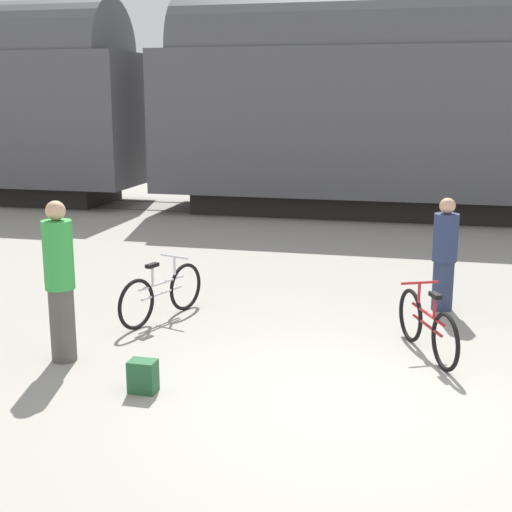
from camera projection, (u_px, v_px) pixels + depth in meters
name	position (u px, v px, depth m)	size (l,w,h in m)	color
ground_plane	(349.00, 404.00, 7.02)	(80.00, 80.00, 0.00)	gray
freight_train	(404.00, 99.00, 17.31)	(38.64, 2.95, 5.47)	black
rail_near	(398.00, 220.00, 17.27)	(50.64, 0.07, 0.01)	#4C4238
rail_far	(400.00, 211.00, 18.63)	(50.64, 0.07, 0.01)	#4C4238
bicycle_maroon	(427.00, 326.00, 8.28)	(0.71, 1.51, 0.82)	black
bicycle_silver	(162.00, 294.00, 9.60)	(0.62, 1.61, 0.83)	black
person_in_navy	(445.00, 255.00, 9.93)	(0.34, 0.34, 1.59)	#283351
person_in_green	(60.00, 281.00, 7.98)	(0.34, 0.34, 1.85)	#514C47
backpack	(143.00, 376.00, 7.27)	(0.28, 0.20, 0.34)	#235633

